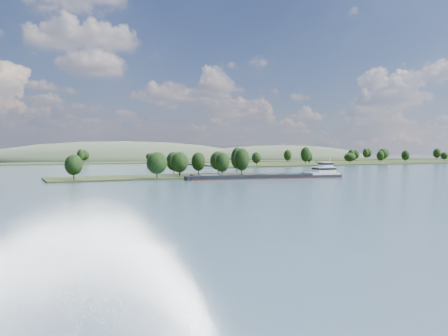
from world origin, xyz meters
TOP-DOWN VIEW (x-y plane):
  - ground at (0.00, 120.00)m, footprint 1800.00×1800.00m
  - tree_island at (7.11, 178.74)m, footprint 100.00×32.50m
  - right_bank at (231.63, 299.68)m, footprint 320.00×90.00m
  - back_shoreline at (9.51, 399.83)m, footprint 900.00×60.00m
  - hill_east at (260.00, 470.00)m, footprint 260.00×140.00m
  - hill_west at (60.00, 500.00)m, footprint 320.00×160.00m
  - cargo_barge at (41.84, 151.79)m, footprint 70.13×21.12m

SIDE VIEW (x-z plane):
  - ground at x=0.00m, z-range 0.00..0.00m
  - hill_east at x=260.00m, z-range -18.00..18.00m
  - hill_west at x=60.00m, z-range -22.00..22.00m
  - back_shoreline at x=9.51m, z-range -6.88..8.36m
  - right_bank at x=231.63m, z-range -6.64..8.68m
  - cargo_barge at x=41.84m, z-range -3.53..5.91m
  - tree_island at x=7.11m, z-range -3.06..11.13m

